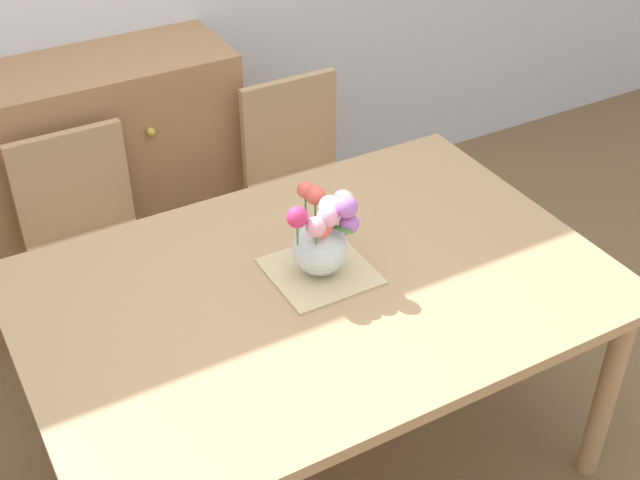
{
  "coord_description": "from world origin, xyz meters",
  "views": [
    {
      "loc": [
        -0.95,
        -1.71,
        2.32
      ],
      "look_at": [
        0.04,
        0.04,
        0.88
      ],
      "focal_mm": 47.48,
      "sensor_mm": 36.0,
      "label": 1
    }
  ],
  "objects_px": {
    "chair_left": "(88,236)",
    "flower_vase": "(322,236)",
    "chair_right": "(303,174)",
    "dresser": "(69,187)",
    "dining_table": "(316,304)"
  },
  "relations": [
    {
      "from": "dining_table",
      "to": "chair_left",
      "type": "relative_size",
      "value": 1.91
    },
    {
      "from": "dining_table",
      "to": "chair_left",
      "type": "distance_m",
      "value": 1.04
    },
    {
      "from": "dining_table",
      "to": "dresser",
      "type": "distance_m",
      "value": 1.4
    },
    {
      "from": "chair_left",
      "to": "flower_vase",
      "type": "height_order",
      "value": "flower_vase"
    },
    {
      "from": "flower_vase",
      "to": "chair_right",
      "type": "bearing_deg",
      "value": 65.17
    },
    {
      "from": "chair_right",
      "to": "dresser",
      "type": "relative_size",
      "value": 0.64
    },
    {
      "from": "dining_table",
      "to": "dresser",
      "type": "xyz_separation_m",
      "value": [
        -0.41,
        1.33,
        -0.18
      ]
    },
    {
      "from": "dresser",
      "to": "flower_vase",
      "type": "bearing_deg",
      "value": -70.82
    },
    {
      "from": "dining_table",
      "to": "chair_left",
      "type": "height_order",
      "value": "chair_left"
    },
    {
      "from": "chair_right",
      "to": "dresser",
      "type": "xyz_separation_m",
      "value": [
        -0.86,
        0.41,
        -0.02
      ]
    },
    {
      "from": "chair_right",
      "to": "dresser",
      "type": "height_order",
      "value": "dresser"
    },
    {
      "from": "dining_table",
      "to": "chair_right",
      "type": "xyz_separation_m",
      "value": [
        0.45,
        0.92,
        -0.17
      ]
    },
    {
      "from": "chair_right",
      "to": "dresser",
      "type": "distance_m",
      "value": 0.95
    },
    {
      "from": "chair_right",
      "to": "flower_vase",
      "type": "distance_m",
      "value": 1.05
    },
    {
      "from": "chair_left",
      "to": "flower_vase",
      "type": "xyz_separation_m",
      "value": [
        0.49,
        -0.89,
        0.38
      ]
    }
  ]
}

